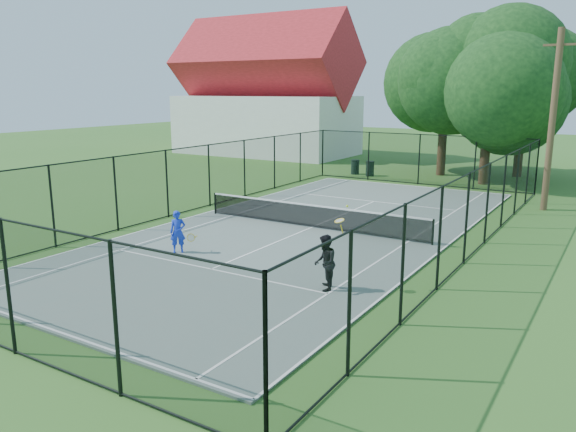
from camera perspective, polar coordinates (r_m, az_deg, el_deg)
The scene contains 13 objects.
ground at distance 22.88m, azimuth 2.42°, elevation -1.32°, with size 120.00×120.00×0.00m, color #336422.
tennis_court at distance 22.87m, azimuth 2.42°, elevation -1.24°, with size 11.00×24.00×0.06m, color slate.
tennis_net at distance 22.74m, azimuth 2.43°, elevation 0.10°, with size 10.08×0.08×0.95m.
fence at distance 22.56m, azimuth 2.45°, elevation 2.38°, with size 13.10×26.10×3.00m.
tree_near_left at distance 38.34m, azimuth 15.69°, elevation 12.14°, with size 6.81×6.81×8.88m.
tree_near_mid at distance 35.32m, azimuth 19.86°, elevation 12.46°, with size 7.24×7.24×9.47m.
tree_near_right at distance 39.22m, azimuth 22.86°, elevation 11.34°, with size 6.00×6.00×8.28m.
building at distance 49.87m, azimuth -2.28°, elevation 12.00°, with size 15.30×8.15×11.87m.
trash_bin_left at distance 37.95m, azimuth 6.83°, elevation 4.98°, with size 0.58×0.58×0.97m.
trash_bin_right at distance 37.31m, azimuth 8.32°, elevation 4.81°, with size 0.58×0.58×0.98m.
utility_pole at distance 28.60m, azimuth 25.28°, elevation 8.78°, with size 1.40×0.30×8.23m.
player_blue at distance 19.58m, azimuth -11.13°, elevation -1.59°, with size 0.90×0.61×1.45m.
player_black at distance 15.66m, azimuth 3.77°, elevation -4.74°, with size 0.87×1.09×2.37m.
Camera 1 is at (10.83, -19.37, 5.54)m, focal length 35.00 mm.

